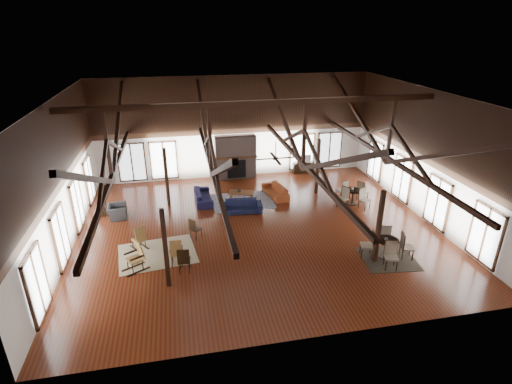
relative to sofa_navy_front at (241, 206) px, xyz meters
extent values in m
plane|color=#552A12|center=(0.45, -1.93, -0.30)|extent=(16.00, 16.00, 0.00)
cube|color=black|center=(0.45, -1.93, 5.70)|extent=(16.00, 14.00, 0.02)
cube|color=white|center=(0.45, 5.07, 2.70)|extent=(16.00, 0.02, 6.00)
cube|color=white|center=(0.45, -8.93, 2.70)|extent=(16.00, 0.02, 6.00)
cube|color=white|center=(-7.55, -1.93, 2.70)|extent=(0.02, 14.00, 6.00)
cube|color=white|center=(8.45, -1.93, 2.70)|extent=(0.02, 14.00, 6.00)
cube|color=black|center=(0.45, -1.93, 5.45)|extent=(15.60, 0.18, 0.22)
cube|color=black|center=(-5.55, -1.93, 2.75)|extent=(0.16, 13.70, 0.18)
cube|color=black|center=(-5.55, -1.93, 4.10)|extent=(0.14, 0.14, 2.70)
cube|color=black|center=(-5.55, 1.57, 3.98)|extent=(0.15, 7.07, 3.12)
cube|color=black|center=(-5.55, -5.43, 3.98)|extent=(0.15, 7.07, 3.12)
cube|color=black|center=(-1.55, -1.93, 2.75)|extent=(0.16, 13.70, 0.18)
cube|color=black|center=(-1.55, -1.93, 4.10)|extent=(0.14, 0.14, 2.70)
cube|color=black|center=(-1.55, 1.57, 3.98)|extent=(0.15, 7.07, 3.12)
cube|color=black|center=(-1.55, -5.43, 3.98)|extent=(0.15, 7.07, 3.12)
cube|color=black|center=(2.45, -1.93, 2.75)|extent=(0.16, 13.70, 0.18)
cube|color=black|center=(2.45, -1.93, 4.10)|extent=(0.14, 0.14, 2.70)
cube|color=black|center=(2.45, 1.57, 3.98)|extent=(0.15, 7.07, 3.12)
cube|color=black|center=(2.45, -5.43, 3.98)|extent=(0.15, 7.07, 3.12)
cube|color=black|center=(6.45, -1.93, 2.75)|extent=(0.16, 13.70, 0.18)
cube|color=black|center=(6.45, -1.93, 4.10)|extent=(0.14, 0.14, 2.70)
cube|color=black|center=(6.45, 1.57, 3.98)|extent=(0.15, 7.07, 3.12)
cube|color=black|center=(6.45, -5.43, 3.98)|extent=(0.15, 7.07, 3.12)
cube|color=black|center=(-3.55, -5.43, 1.23)|extent=(0.16, 0.16, 3.05)
cube|color=black|center=(4.45, -5.43, 1.23)|extent=(0.16, 0.16, 3.05)
cube|color=black|center=(-3.55, 1.57, 1.23)|extent=(0.16, 0.16, 3.05)
cube|color=black|center=(4.45, 1.57, 1.23)|extent=(0.16, 0.16, 3.05)
cube|color=#726057|center=(0.45, 4.75, 1.00)|extent=(2.40, 0.62, 2.60)
cube|color=black|center=(0.45, 4.43, 0.35)|extent=(1.10, 0.06, 1.10)
cube|color=#381F10|center=(0.45, 4.47, 1.05)|extent=(2.50, 0.20, 0.12)
cylinder|color=black|center=(0.95, -2.93, 3.75)|extent=(0.04, 0.04, 0.70)
cylinder|color=black|center=(0.95, -2.93, 3.40)|extent=(0.20, 0.20, 0.10)
cube|color=black|center=(1.40, -2.93, 3.40)|extent=(0.70, 0.12, 0.02)
cube|color=black|center=(0.95, -2.48, 3.40)|extent=(0.12, 0.70, 0.02)
cube|color=black|center=(0.50, -2.93, 3.40)|extent=(0.70, 0.12, 0.02)
cube|color=black|center=(0.95, -3.38, 3.40)|extent=(0.12, 0.70, 0.02)
imported|color=#141938|center=(0.00, 0.00, 0.00)|extent=(2.10, 0.97, 0.60)
imported|color=#141334|center=(-1.77, 1.59, 0.01)|extent=(2.11, 0.87, 0.61)
imported|color=brown|center=(2.13, 1.56, 0.00)|extent=(2.16, 1.15, 0.60)
cube|color=brown|center=(0.21, 1.30, 0.17)|extent=(1.44, 1.02, 0.06)
cube|color=brown|center=(-0.33, 1.08, -0.08)|extent=(0.06, 0.06, 0.44)
cube|color=brown|center=(-0.33, 1.51, -0.08)|extent=(0.06, 0.06, 0.44)
cube|color=brown|center=(0.76, 1.08, -0.08)|extent=(0.06, 0.06, 0.44)
cube|color=brown|center=(0.76, 1.51, -0.08)|extent=(0.06, 0.06, 0.44)
imported|color=#B2B2B2|center=(0.10, 1.32, 0.31)|extent=(0.23, 0.23, 0.21)
imported|color=#2C2C2E|center=(-5.99, 0.55, 0.02)|extent=(1.06, 0.94, 0.65)
cube|color=black|center=(-6.74, 0.98, -0.02)|extent=(0.42, 0.42, 0.56)
cylinder|color=black|center=(-6.74, 0.98, 0.43)|extent=(0.08, 0.08, 0.34)
cone|color=#F5ECCE|center=(-6.74, 0.98, 0.65)|extent=(0.30, 0.30, 0.24)
cube|color=#A5853E|center=(-4.78, -2.57, 0.10)|extent=(0.63, 0.62, 0.05)
cube|color=#A5853E|center=(-4.65, -2.74, 0.41)|extent=(0.47, 0.41, 0.66)
cube|color=black|center=(-4.93, -2.68, -0.27)|extent=(0.51, 0.68, 0.05)
cube|color=black|center=(-4.62, -2.46, -0.27)|extent=(0.51, 0.68, 0.05)
cube|color=#A5853E|center=(-3.24, -3.93, 0.10)|extent=(0.47, 0.45, 0.05)
cube|color=#A5853E|center=(-3.25, -4.14, 0.42)|extent=(0.46, 0.19, 0.66)
cube|color=black|center=(-3.43, -3.92, -0.27)|extent=(0.07, 0.81, 0.05)
cube|color=black|center=(-3.05, -3.93, -0.27)|extent=(0.07, 0.81, 0.05)
cube|color=#A5853E|center=(-4.81, -4.20, 0.17)|extent=(0.71, 0.72, 0.06)
cube|color=#A5853E|center=(-4.59, -4.08, 0.54)|extent=(0.45, 0.57, 0.77)
cube|color=black|center=(-4.69, -4.40, -0.27)|extent=(0.85, 0.52, 0.06)
cube|color=black|center=(-4.92, -4.01, -0.27)|extent=(0.85, 0.52, 0.06)
cube|color=black|center=(-2.38, -2.18, 0.14)|extent=(0.58, 0.58, 0.05)
cube|color=black|center=(-2.52, -2.31, 0.41)|extent=(0.31, 0.33, 0.54)
cylinder|color=black|center=(-2.38, -2.18, -0.08)|extent=(0.03, 0.03, 0.44)
cube|color=black|center=(-2.96, -4.66, 0.19)|extent=(0.50, 0.50, 0.05)
cube|color=black|center=(-2.98, -4.87, 0.48)|extent=(0.46, 0.09, 0.60)
cylinder|color=black|center=(-2.96, -4.66, -0.05)|extent=(0.04, 0.04, 0.49)
cylinder|color=black|center=(5.03, -5.24, 0.47)|extent=(0.91, 0.91, 0.04)
cylinder|color=black|center=(5.03, -5.24, 0.10)|extent=(0.10, 0.10, 0.75)
cylinder|color=black|center=(5.03, -5.24, -0.28)|extent=(0.54, 0.54, 0.04)
cylinder|color=black|center=(5.82, -0.20, 0.45)|extent=(0.89, 0.89, 0.04)
cylinder|color=black|center=(5.82, -0.20, 0.09)|extent=(0.10, 0.10, 0.73)
cylinder|color=black|center=(5.82, -0.20, -0.28)|extent=(0.53, 0.53, 0.04)
imported|color=#B2B2B2|center=(4.94, -5.27, 0.54)|extent=(0.18, 0.18, 0.11)
imported|color=#B2B2B2|center=(5.81, -0.11, 0.53)|extent=(0.13, 0.13, 0.11)
cube|color=black|center=(4.72, 4.82, 0.02)|extent=(1.29, 0.48, 0.64)
imported|color=#B2B2B2|center=(4.73, 4.82, 0.60)|extent=(0.88, 0.14, 0.51)
cube|color=tan|center=(-4.03, -3.18, -0.29)|extent=(3.31, 2.75, 0.01)
cube|color=#171742|center=(0.27, 1.24, -0.29)|extent=(3.18, 2.40, 0.01)
cube|color=black|center=(5.08, -5.40, -0.29)|extent=(2.28, 2.11, 0.01)
camera|label=1|loc=(-2.82, -17.72, 8.51)|focal=28.00mm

